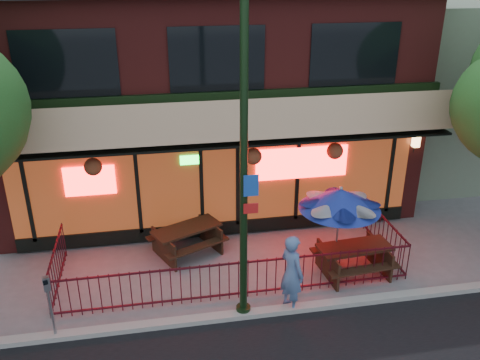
# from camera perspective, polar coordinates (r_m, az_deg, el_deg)

# --- Properties ---
(ground) EXTENTS (80.00, 80.00, 0.00)m
(ground) POSITION_cam_1_polar(r_m,az_deg,el_deg) (12.04, 0.01, -13.61)
(ground) COLOR gray
(ground) RESTS_ON ground
(curb) EXTENTS (80.00, 0.25, 0.12)m
(curb) POSITION_cam_1_polar(r_m,az_deg,el_deg) (11.62, 0.47, -14.85)
(curb) COLOR #999993
(curb) RESTS_ON ground
(restaurant_building) EXTENTS (12.96, 9.49, 8.05)m
(restaurant_building) POSITION_cam_1_polar(r_m,az_deg,el_deg) (16.93, -4.40, 12.79)
(restaurant_building) COLOR maroon
(restaurant_building) RESTS_ON ground
(neighbor_building) EXTENTS (6.00, 7.00, 6.00)m
(neighbor_building) POSITION_cam_1_polar(r_m,az_deg,el_deg) (20.66, 21.59, 10.02)
(neighbor_building) COLOR slate
(neighbor_building) RESTS_ON ground
(patio_fence) EXTENTS (8.44, 2.62, 1.00)m
(patio_fence) POSITION_cam_1_polar(r_m,az_deg,el_deg) (12.08, -0.42, -9.81)
(patio_fence) COLOR #440E19
(patio_fence) RESTS_ON ground
(street_light) EXTENTS (0.43, 0.32, 7.00)m
(street_light) POSITION_cam_1_polar(r_m,az_deg,el_deg) (10.08, 0.44, -0.61)
(street_light) COLOR black
(street_light) RESTS_ON ground
(picnic_table_left) EXTENTS (2.21, 2.00, 0.77)m
(picnic_table_left) POSITION_cam_1_polar(r_m,az_deg,el_deg) (13.66, -5.97, -6.29)
(picnic_table_left) COLOR #311D11
(picnic_table_left) RESTS_ON ground
(picnic_table_right) EXTENTS (1.92, 1.53, 0.77)m
(picnic_table_right) POSITION_cam_1_polar(r_m,az_deg,el_deg) (13.07, 12.67, -8.25)
(picnic_table_right) COLOR #341E12
(picnic_table_right) RESTS_ON ground
(patio_umbrella) EXTENTS (2.00, 2.00, 2.28)m
(patio_umbrella) POSITION_cam_1_polar(r_m,az_deg,el_deg) (12.52, 11.18, -2.11)
(patio_umbrella) COLOR gray
(patio_umbrella) RESTS_ON ground
(pedestrian) EXTENTS (0.68, 0.80, 1.85)m
(pedestrian) POSITION_cam_1_polar(r_m,az_deg,el_deg) (11.44, 5.83, -10.31)
(pedestrian) COLOR #516FA2
(pedestrian) RESTS_ON ground
(parking_meter_near) EXTENTS (0.16, 0.15, 1.52)m
(parking_meter_near) POSITION_cam_1_polar(r_m,az_deg,el_deg) (11.16, -20.66, -12.25)
(parking_meter_near) COLOR #93949B
(parking_meter_near) RESTS_ON ground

